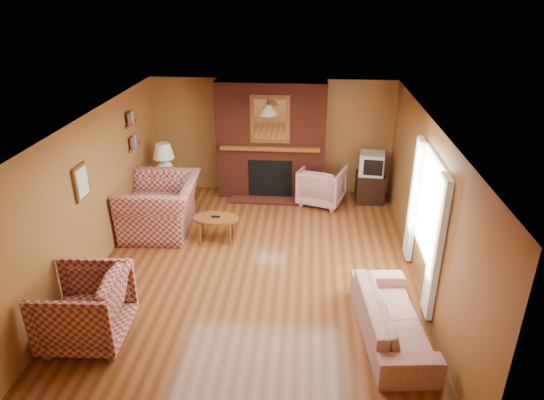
# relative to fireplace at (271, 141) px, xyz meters

# --- Properties ---
(floor) EXTENTS (6.50, 6.50, 0.00)m
(floor) POSITION_rel_fireplace_xyz_m (0.00, -2.98, -1.18)
(floor) COLOR #4E2A10
(floor) RESTS_ON ground
(ceiling) EXTENTS (6.50, 6.50, 0.00)m
(ceiling) POSITION_rel_fireplace_xyz_m (0.00, -2.98, 1.22)
(ceiling) COLOR silver
(ceiling) RESTS_ON wall_back
(wall_back) EXTENTS (6.50, 0.00, 6.50)m
(wall_back) POSITION_rel_fireplace_xyz_m (0.00, 0.27, 0.02)
(wall_back) COLOR olive
(wall_back) RESTS_ON floor
(wall_front) EXTENTS (6.50, 0.00, 6.50)m
(wall_front) POSITION_rel_fireplace_xyz_m (0.00, -6.23, 0.02)
(wall_front) COLOR olive
(wall_front) RESTS_ON floor
(wall_left) EXTENTS (0.00, 6.50, 6.50)m
(wall_left) POSITION_rel_fireplace_xyz_m (-2.50, -2.98, 0.02)
(wall_left) COLOR olive
(wall_left) RESTS_ON floor
(wall_right) EXTENTS (0.00, 6.50, 6.50)m
(wall_right) POSITION_rel_fireplace_xyz_m (2.50, -2.98, 0.02)
(wall_right) COLOR olive
(wall_right) RESTS_ON floor
(fireplace) EXTENTS (2.20, 0.82, 2.40)m
(fireplace) POSITION_rel_fireplace_xyz_m (0.00, 0.00, 0.00)
(fireplace) COLOR #511D11
(fireplace) RESTS_ON floor
(window_right) EXTENTS (0.10, 1.85, 2.00)m
(window_right) POSITION_rel_fireplace_xyz_m (2.45, -3.18, -0.06)
(window_right) COLOR beige
(window_right) RESTS_ON wall_right
(bookshelf) EXTENTS (0.09, 0.55, 0.71)m
(bookshelf) POSITION_rel_fireplace_xyz_m (-2.44, -1.08, 0.48)
(bookshelf) COLOR brown
(bookshelf) RESTS_ON wall_left
(botanical_print) EXTENTS (0.05, 0.40, 0.50)m
(botanical_print) POSITION_rel_fireplace_xyz_m (-2.47, -3.28, 0.37)
(botanical_print) COLOR brown
(botanical_print) RESTS_ON wall_left
(pendant_light) EXTENTS (0.36, 0.36, 0.48)m
(pendant_light) POSITION_rel_fireplace_xyz_m (0.00, -0.68, 0.82)
(pendant_light) COLOR black
(pendant_light) RESTS_ON ceiling
(plaid_loveseat) EXTENTS (1.38, 1.55, 0.96)m
(plaid_loveseat) POSITION_rel_fireplace_xyz_m (-1.85, -1.76, -0.70)
(plaid_loveseat) COLOR maroon
(plaid_loveseat) RESTS_ON floor
(plaid_armchair) EXTENTS (1.07, 1.04, 0.93)m
(plaid_armchair) POSITION_rel_fireplace_xyz_m (-1.95, -4.74, -0.72)
(plaid_armchair) COLOR maroon
(plaid_armchair) RESTS_ON floor
(floral_sofa) EXTENTS (0.92, 1.96, 0.55)m
(floral_sofa) POSITION_rel_fireplace_xyz_m (1.90, -4.39, -0.90)
(floral_sofa) COLOR tan
(floral_sofa) RESTS_ON floor
(floral_armchair) EXTENTS (1.06, 1.08, 0.78)m
(floral_armchair) POSITION_rel_fireplace_xyz_m (1.07, -0.36, -0.79)
(floral_armchair) COLOR tan
(floral_armchair) RESTS_ON floor
(coffee_table) EXTENTS (0.80, 0.49, 0.47)m
(coffee_table) POSITION_rel_fireplace_xyz_m (-0.79, -2.07, -0.79)
(coffee_table) COLOR brown
(coffee_table) RESTS_ON floor
(side_table) EXTENTS (0.42, 0.42, 0.55)m
(side_table) POSITION_rel_fireplace_xyz_m (-2.10, -0.53, -0.91)
(side_table) COLOR brown
(side_table) RESTS_ON floor
(table_lamp) EXTENTS (0.42, 0.42, 0.70)m
(table_lamp) POSITION_rel_fireplace_xyz_m (-2.10, -0.53, -0.24)
(table_lamp) COLOR white
(table_lamp) RESTS_ON side_table
(tv_stand) EXTENTS (0.56, 0.51, 0.60)m
(tv_stand) POSITION_rel_fireplace_xyz_m (2.05, -0.18, -0.88)
(tv_stand) COLOR black
(tv_stand) RESTS_ON floor
(crt_tv) EXTENTS (0.54, 0.54, 0.45)m
(crt_tv) POSITION_rel_fireplace_xyz_m (2.05, -0.19, -0.36)
(crt_tv) COLOR #B0B3B8
(crt_tv) RESTS_ON tv_stand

